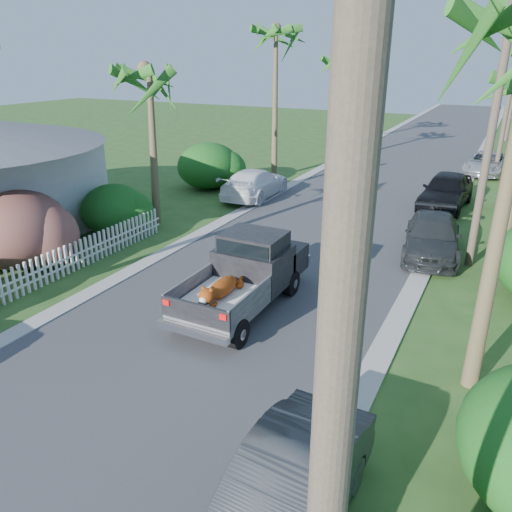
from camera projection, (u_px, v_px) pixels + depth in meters
The scene contains 20 objects.
ground at pixel (50, 465), 8.72m from camera, with size 120.00×120.00×0.00m, color #2B501E.
road at pixel (388, 177), 29.36m from camera, with size 8.00×100.00×0.02m, color #38383A.
curb_left at pixel (319, 169), 31.17m from camera, with size 0.60×100.00×0.06m, color #A5A39E.
curb_right at pixel (466, 184), 27.53m from camera, with size 0.60×100.00×0.06m, color #A5A39E.
pickup_truck at pixel (249, 271), 14.07m from camera, with size 1.98×5.12×2.06m.
parked_car_rn at pixel (284, 501), 7.18m from camera, with size 1.49×4.27×1.41m, color #2C2E31.
parked_car_rm at pixel (432, 237), 17.75m from camera, with size 1.87×4.59×1.33m, color #2B2E30.
parked_car_rf at pixel (446, 191), 23.18m from camera, with size 1.91×4.75×1.62m, color black.
parked_car_rd at pixel (486, 163), 29.85m from camera, with size 2.12×4.60×1.28m, color #B8BBBF.
parked_car_lf at pixel (255, 183), 24.89m from camera, with size 2.00×4.91×1.42m, color white.
palm_l_b at pixel (147, 70), 19.20m from camera, with size 4.40×4.40×7.40m.
palm_l_c at pixel (276, 30), 26.46m from camera, with size 4.40×4.40×9.20m.
palm_l_d at pixel (338, 58), 37.12m from camera, with size 4.40×4.40×7.70m.
shrub_l_b at pixel (20, 230), 16.49m from camera, with size 3.00×3.30×2.60m, color #C31B50.
shrub_l_c at pixel (114, 209), 19.73m from camera, with size 2.40×2.64×2.00m, color #1A4C15.
shrub_l_d at pixel (208, 166), 26.51m from camera, with size 3.20×3.52×2.40m, color #1A4C15.
picket_fence at pixel (50, 267), 15.61m from camera, with size 0.10×11.00×1.00m, color white.
utility_pole_a at pixel (333, 427), 2.99m from camera, with size 1.60×0.26×9.00m.
utility_pole_b at pixel (492, 127), 15.37m from camera, with size 1.60×0.26×9.00m.
utility_pole_c at pixel (509, 95), 27.75m from camera, with size 1.60×0.26×9.00m.
Camera 1 is at (6.27, -4.33, 6.67)m, focal length 35.00 mm.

